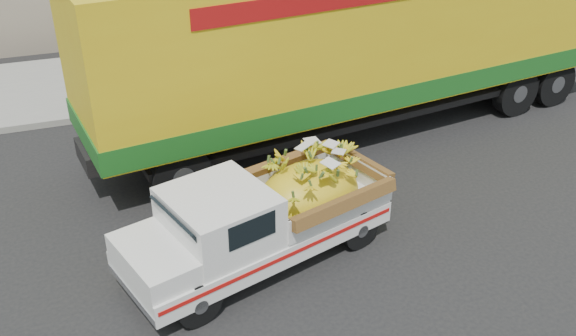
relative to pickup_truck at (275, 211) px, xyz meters
name	(u,v)px	position (x,y,z in m)	size (l,w,h in m)	color
ground	(335,249)	(0.94, -0.24, -0.79)	(100.00, 100.00, 0.00)	black
curb	(232,97)	(0.94, 6.13, -0.72)	(60.00, 0.25, 0.15)	gray
sidewalk	(212,68)	(0.94, 8.23, -0.72)	(60.00, 4.00, 0.14)	gray
pickup_truck	(275,211)	(0.00, 0.00, 0.00)	(4.47, 2.72, 1.48)	black
semi_trailer	(368,35)	(3.25, 3.68, 1.33)	(12.06, 4.23, 3.80)	black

